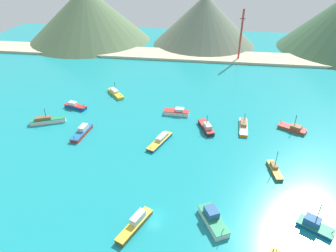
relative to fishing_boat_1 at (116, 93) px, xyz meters
The scene contains 18 objects.
ground 39.64m from the fishing_boat_1, 48.14° to the right, with size 260.00×280.00×0.50m.
fishing_boat_1 is the anchor object (origin of this frame).
fishing_boat_2 29.06m from the fishing_boat_1, 122.81° to the right, with size 11.19×6.52×5.21m.
fishing_boat_3 38.13m from the fishing_boat_1, 53.07° to the right, with size 6.36×11.26×1.91m.
fishing_boat_4 28.51m from the fishing_boat_1, 25.81° to the right, with size 8.70×3.10×2.43m.
fishing_boat_5 66.64m from the fishing_boat_1, 69.67° to the right, with size 6.08×10.46×2.68m.
fishing_boat_6 51.23m from the fishing_boat_1, 21.18° to the right, with size 2.99×10.86×5.25m.
fishing_boat_7 67.25m from the fishing_boat_1, 36.00° to the right, with size 3.30×8.21×6.16m.
fishing_boat_9 17.15m from the fishing_boat_1, 129.64° to the right, with size 8.63×4.33×2.55m.
fishing_boat_10 65.55m from the fishing_boat_1, 15.56° to the right, with size 9.00×6.89×5.68m.
fishing_boat_11 70.70m from the fishing_boat_1, 56.54° to the right, with size 7.07×9.53×3.04m.
fishing_boat_13 82.82m from the fishing_boat_1, 43.84° to the right, with size 7.76×6.37×6.67m.
fishing_boat_14 29.52m from the fishing_boat_1, 93.41° to the right, with size 3.77×10.31×2.46m.
fishing_boat_15 41.85m from the fishing_boat_1, 30.45° to the right, with size 5.74×9.57×5.30m.
beach_strip 57.99m from the fishing_boat_1, 62.88° to the left, with size 247.00×17.96×1.20m, color #C6B793.
hill_west 84.27m from the fishing_boat_1, 117.16° to the left, with size 72.04×72.04×30.72m.
hill_central 82.69m from the fishing_boat_1, 68.17° to the left, with size 58.72×58.72×27.24m.
radio_tower 70.13m from the fishing_boat_1, 44.60° to the left, with size 2.49×1.99×24.87m.
Camera 1 is at (9.89, -45.97, 50.91)m, focal length 32.94 mm.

